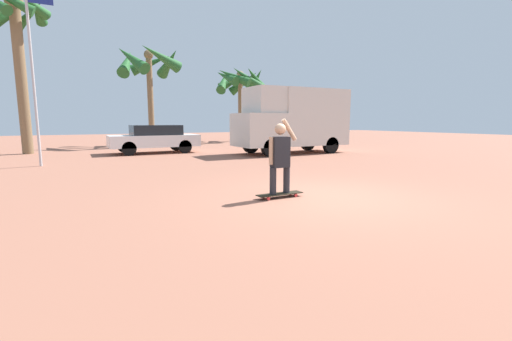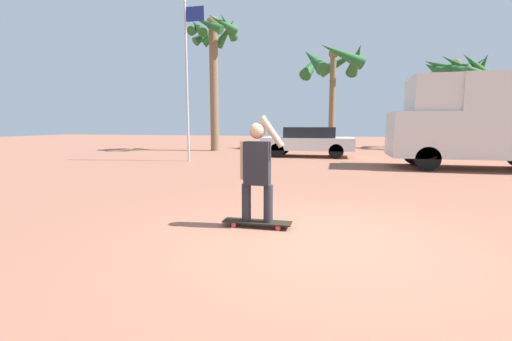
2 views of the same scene
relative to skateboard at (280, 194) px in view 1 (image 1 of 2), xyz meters
The scene contains 9 objects.
ground_plane 1.01m from the skateboard, 25.73° to the right, with size 80.00×80.00×0.00m, color #935B47.
skateboard is the anchor object (origin of this frame).
person_skateboarder 0.84m from the skateboard, behind, with size 0.66×0.23×1.58m.
camper_van 10.41m from the skateboard, 54.49° to the left, with size 5.71×2.20×3.18m.
parked_car_white 11.69m from the skateboard, 90.98° to the left, with size 4.30×1.92×1.40m.
palm_tree_near_van 21.22m from the skateboard, 67.01° to the left, with size 4.27×4.32×5.86m.
palm_tree_center_background 17.97m from the skateboard, 87.59° to the left, with size 4.11×4.17×6.44m.
palm_tree_far_left 16.41m from the skateboard, 112.55° to the left, with size 3.01×2.94×7.57m.
flagpole 10.31m from the skateboard, 120.04° to the left, with size 0.86×0.12×6.41m.
Camera 1 is at (-4.67, -5.61, 1.62)m, focal length 24.00 mm.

